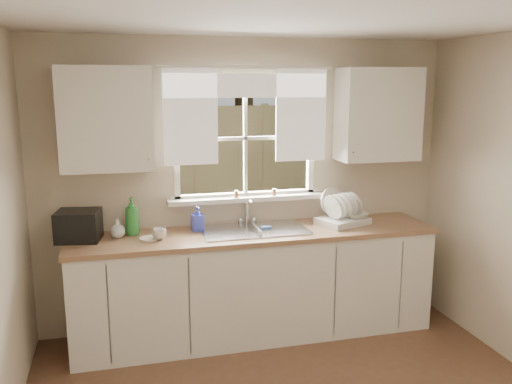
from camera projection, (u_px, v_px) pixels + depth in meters
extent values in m
cube|color=beige|center=(246.00, 258.00, 4.87)|extent=(3.60, 0.02, 1.15)
cube|color=beige|center=(246.00, 58.00, 4.52)|extent=(3.60, 0.02, 0.35)
cube|color=beige|center=(101.00, 142.00, 4.36)|extent=(1.20, 0.02, 1.00)
cube|color=beige|center=(373.00, 135.00, 4.95)|extent=(1.20, 0.02, 1.00)
cube|color=silver|center=(342.00, 3.00, 2.59)|extent=(3.60, 4.00, 0.02)
cube|color=white|center=(246.00, 195.00, 4.77)|extent=(1.30, 0.06, 0.05)
cube|color=white|center=(245.00, 79.00, 4.58)|extent=(1.30, 0.06, 0.05)
cube|color=white|center=(176.00, 140.00, 4.53)|extent=(0.05, 0.06, 1.05)
cube|color=white|center=(311.00, 137.00, 4.82)|extent=(0.05, 0.06, 1.05)
cube|color=white|center=(245.00, 138.00, 4.68)|extent=(0.03, 0.04, 1.00)
cube|color=white|center=(245.00, 138.00, 4.68)|extent=(1.20, 0.04, 0.03)
cube|color=white|center=(247.00, 199.00, 4.72)|extent=(1.38, 0.14, 0.04)
cylinder|color=white|center=(247.00, 67.00, 4.48)|extent=(1.50, 0.02, 0.02)
cube|color=white|center=(190.00, 116.00, 4.45)|extent=(0.45, 0.02, 0.80)
cube|color=white|center=(301.00, 115.00, 4.69)|extent=(0.45, 0.02, 0.80)
cube|color=white|center=(247.00, 85.00, 4.52)|extent=(1.40, 0.02, 0.20)
cube|color=silver|center=(255.00, 285.00, 4.59)|extent=(3.00, 0.62, 0.87)
cube|color=#916A48|center=(255.00, 234.00, 4.50)|extent=(3.04, 0.65, 0.04)
cube|color=silver|center=(106.00, 119.00, 4.17)|extent=(0.70, 0.33, 0.80)
cube|color=silver|center=(378.00, 114.00, 4.73)|extent=(0.70, 0.33, 0.80)
cube|color=beige|center=(339.00, 198.00, 4.97)|extent=(0.08, 0.01, 0.12)
cylinder|color=brown|center=(236.00, 194.00, 4.67)|extent=(0.04, 0.04, 0.06)
cylinder|color=brown|center=(274.00, 192.00, 4.75)|extent=(0.04, 0.04, 0.06)
cube|color=#335421|center=(182.00, 204.00, 9.73)|extent=(20.00, 10.00, 0.02)
cube|color=olive|center=(197.00, 171.00, 7.65)|extent=(8.00, 0.10, 1.80)
cube|color=maroon|center=(110.00, 135.00, 10.64)|extent=(3.00, 3.00, 2.20)
cube|color=black|center=(106.00, 70.00, 10.39)|extent=(3.20, 3.20, 0.30)
cylinder|color=#423021|center=(244.00, 109.00, 10.70)|extent=(0.36, 0.36, 3.20)
cube|color=#B7B7BC|center=(254.00, 240.00, 4.54)|extent=(0.84, 0.46, 0.18)
cube|color=#B7B7BC|center=(254.00, 230.00, 4.53)|extent=(0.88, 0.50, 0.01)
cube|color=#B7B7BC|center=(254.00, 233.00, 4.53)|extent=(0.02, 0.41, 0.14)
cylinder|color=silver|center=(247.00, 211.00, 4.74)|extent=(0.03, 0.03, 0.22)
cylinder|color=silver|center=(249.00, 201.00, 4.65)|extent=(0.02, 0.18, 0.02)
sphere|color=silver|center=(241.00, 220.00, 4.75)|extent=(0.05, 0.05, 0.05)
sphere|color=silver|center=(254.00, 219.00, 4.77)|extent=(0.05, 0.05, 0.05)
cube|color=silver|center=(343.00, 221.00, 4.73)|extent=(0.49, 0.43, 0.05)
cylinder|color=white|center=(332.00, 202.00, 4.81)|extent=(0.27, 0.16, 0.25)
cylinder|color=white|center=(333.00, 207.00, 4.64)|extent=(0.14, 0.23, 0.22)
cylinder|color=white|center=(338.00, 206.00, 4.67)|extent=(0.14, 0.23, 0.22)
cylinder|color=white|center=(343.00, 206.00, 4.71)|extent=(0.14, 0.23, 0.22)
cylinder|color=white|center=(348.00, 205.00, 4.74)|extent=(0.14, 0.23, 0.22)
cylinder|color=white|center=(353.00, 204.00, 4.77)|extent=(0.14, 0.23, 0.22)
imported|color=silver|center=(357.00, 215.00, 4.71)|extent=(0.24, 0.24, 0.05)
imported|color=#297D31|center=(132.00, 216.00, 4.37)|extent=(0.14, 0.14, 0.31)
imported|color=blue|center=(197.00, 219.00, 4.50)|extent=(0.11, 0.11, 0.21)
imported|color=beige|center=(117.00, 229.00, 4.30)|extent=(0.15, 0.15, 0.15)
cylinder|color=silver|center=(149.00, 238.00, 4.28)|extent=(0.16, 0.16, 0.01)
imported|color=beige|center=(159.00, 234.00, 4.27)|extent=(0.15, 0.15, 0.09)
cube|color=black|center=(79.00, 226.00, 4.23)|extent=(0.37, 0.33, 0.24)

